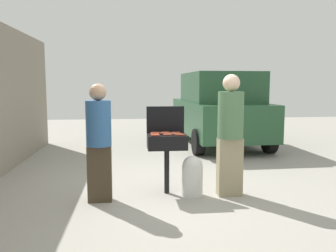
% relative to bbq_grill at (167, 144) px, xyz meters
% --- Properties ---
extents(ground_plane, '(24.00, 24.00, 0.00)m').
position_rel_bbq_grill_xyz_m(ground_plane, '(0.08, -0.00, -0.79)').
color(ground_plane, '#9E998E').
extents(bbq_grill, '(0.60, 0.44, 0.93)m').
position_rel_bbq_grill_xyz_m(bbq_grill, '(0.00, 0.00, 0.00)').
color(bbq_grill, black).
rests_on(bbq_grill, ground).
extents(grill_lid_open, '(0.60, 0.05, 0.42)m').
position_rel_bbq_grill_xyz_m(grill_lid_open, '(0.00, 0.22, 0.35)').
color(grill_lid_open, black).
rests_on(grill_lid_open, bbq_grill).
extents(hot_dog_0, '(0.13, 0.03, 0.03)m').
position_rel_bbq_grill_xyz_m(hot_dog_0, '(-0.16, 0.13, 0.16)').
color(hot_dog_0, '#AD4228').
rests_on(hot_dog_0, bbq_grill).
extents(hot_dog_1, '(0.13, 0.04, 0.03)m').
position_rel_bbq_grill_xyz_m(hot_dog_1, '(0.08, 0.05, 0.16)').
color(hot_dog_1, '#B74C33').
rests_on(hot_dog_1, bbq_grill).
extents(hot_dog_2, '(0.13, 0.03, 0.03)m').
position_rel_bbq_grill_xyz_m(hot_dog_2, '(0.00, -0.12, 0.16)').
color(hot_dog_2, '#C6593D').
rests_on(hot_dog_2, bbq_grill).
extents(hot_dog_3, '(0.13, 0.04, 0.03)m').
position_rel_bbq_grill_xyz_m(hot_dog_3, '(-0.02, 0.03, 0.16)').
color(hot_dog_3, '#AD4228').
rests_on(hot_dog_3, bbq_grill).
extents(hot_dog_4, '(0.13, 0.04, 0.03)m').
position_rel_bbq_grill_xyz_m(hot_dog_4, '(0.15, 0.10, 0.16)').
color(hot_dog_4, '#AD4228').
rests_on(hot_dog_4, bbq_grill).
extents(hot_dog_5, '(0.13, 0.03, 0.03)m').
position_rel_bbq_grill_xyz_m(hot_dog_5, '(-0.04, 0.07, 0.16)').
color(hot_dog_5, '#C6593D').
rests_on(hot_dog_5, bbq_grill).
extents(hot_dog_6, '(0.13, 0.04, 0.03)m').
position_rel_bbq_grill_xyz_m(hot_dog_6, '(0.14, -0.04, 0.16)').
color(hot_dog_6, '#C6593D').
rests_on(hot_dog_6, bbq_grill).
extents(hot_dog_7, '(0.13, 0.04, 0.03)m').
position_rel_bbq_grill_xyz_m(hot_dog_7, '(0.17, -0.08, 0.16)').
color(hot_dog_7, '#C6593D').
rests_on(hot_dog_7, bbq_grill).
extents(hot_dog_8, '(0.13, 0.03, 0.03)m').
position_rel_bbq_grill_xyz_m(hot_dog_8, '(-0.19, -0.06, 0.16)').
color(hot_dog_8, '#B74C33').
rests_on(hot_dog_8, bbq_grill).
extents(hot_dog_9, '(0.13, 0.04, 0.03)m').
position_rel_bbq_grill_xyz_m(hot_dog_9, '(0.00, -0.05, 0.16)').
color(hot_dog_9, '#AD4228').
rests_on(hot_dog_9, bbq_grill).
extents(hot_dog_10, '(0.13, 0.03, 0.03)m').
position_rel_bbq_grill_xyz_m(hot_dog_10, '(-0.01, 0.14, 0.16)').
color(hot_dog_10, '#AD4228').
rests_on(hot_dog_10, bbq_grill).
extents(hot_dog_11, '(0.13, 0.03, 0.03)m').
position_rel_bbq_grill_xyz_m(hot_dog_11, '(-0.19, -0.12, 0.16)').
color(hot_dog_11, '#AD4228').
rests_on(hot_dog_11, bbq_grill).
extents(hot_dog_12, '(0.13, 0.03, 0.03)m').
position_rel_bbq_grill_xyz_m(hot_dog_12, '(0.19, -0.15, 0.16)').
color(hot_dog_12, '#AD4228').
rests_on(hot_dog_12, bbq_grill).
extents(hot_dog_13, '(0.13, 0.03, 0.03)m').
position_rel_bbq_grill_xyz_m(hot_dog_13, '(-0.19, 0.05, 0.16)').
color(hot_dog_13, '#AD4228').
rests_on(hot_dog_13, bbq_grill).
extents(hot_dog_14, '(0.13, 0.03, 0.03)m').
position_rel_bbq_grill_xyz_m(hot_dog_14, '(-0.17, 0.09, 0.16)').
color(hot_dog_14, '#AD4228').
rests_on(hot_dog_14, bbq_grill).
extents(hot_dog_15, '(0.13, 0.03, 0.03)m').
position_rel_bbq_grill_xyz_m(hot_dog_15, '(-0.19, -0.16, 0.16)').
color(hot_dog_15, '#AD4228').
rests_on(hot_dog_15, bbq_grill).
extents(propane_tank, '(0.32, 0.32, 0.62)m').
position_rel_bbq_grill_xyz_m(propane_tank, '(0.38, -0.17, -0.46)').
color(propane_tank, silver).
rests_on(propane_tank, ground).
extents(person_left, '(0.36, 0.36, 1.71)m').
position_rel_bbq_grill_xyz_m(person_left, '(-1.01, -0.28, 0.14)').
color(person_left, '#3F3323').
rests_on(person_left, ground).
extents(person_right, '(0.39, 0.39, 1.85)m').
position_rel_bbq_grill_xyz_m(person_right, '(0.95, -0.20, 0.22)').
color(person_right, gray).
rests_on(person_right, ground).
extents(parked_minivan, '(2.12, 4.45, 2.02)m').
position_rel_bbq_grill_xyz_m(parked_minivan, '(1.93, 4.37, 0.24)').
color(parked_minivan, '#234C2D').
rests_on(parked_minivan, ground).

